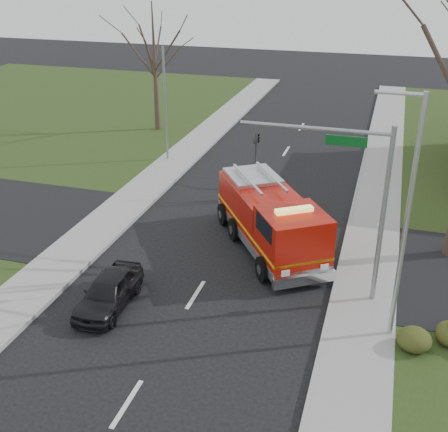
# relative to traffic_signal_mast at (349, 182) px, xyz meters

# --- Properties ---
(ground) EXTENTS (120.00, 120.00, 0.00)m
(ground) POSITION_rel_traffic_signal_mast_xyz_m (-5.21, -1.50, -4.71)
(ground) COLOR black
(ground) RESTS_ON ground
(sidewalk_right) EXTENTS (2.40, 80.00, 0.15)m
(sidewalk_right) POSITION_rel_traffic_signal_mast_xyz_m (0.99, -1.50, -4.63)
(sidewalk_right) COLOR gray
(sidewalk_right) RESTS_ON ground
(sidewalk_left) EXTENTS (2.40, 80.00, 0.15)m
(sidewalk_left) POSITION_rel_traffic_signal_mast_xyz_m (-11.41, -1.50, -4.63)
(sidewalk_left) COLOR gray
(sidewalk_left) RESTS_ON ground
(hedge_corner) EXTENTS (2.80, 2.00, 0.90)m
(hedge_corner) POSITION_rel_traffic_signal_mast_xyz_m (3.79, -2.50, -4.13)
(hedge_corner) COLOR #303A15
(hedge_corner) RESTS_ON lawn_right
(bare_tree_left) EXTENTS (4.50, 4.50, 9.00)m
(bare_tree_left) POSITION_rel_traffic_signal_mast_xyz_m (-15.21, 18.50, 0.86)
(bare_tree_left) COLOR #33251E
(bare_tree_left) RESTS_ON ground
(traffic_signal_mast) EXTENTS (5.29, 0.18, 6.80)m
(traffic_signal_mast) POSITION_rel_traffic_signal_mast_xyz_m (0.00, 0.00, 0.00)
(traffic_signal_mast) COLOR gray
(traffic_signal_mast) RESTS_ON ground
(streetlight_pole) EXTENTS (1.48, 0.16, 8.40)m
(streetlight_pole) POSITION_rel_traffic_signal_mast_xyz_m (1.93, -2.00, -0.16)
(streetlight_pole) COLOR #B7BABF
(streetlight_pole) RESTS_ON ground
(utility_pole_far) EXTENTS (0.14, 0.14, 7.00)m
(utility_pole_far) POSITION_rel_traffic_signal_mast_xyz_m (-12.01, 12.50, -1.21)
(utility_pole_far) COLOR gray
(utility_pole_far) RESTS_ON ground
(fire_engine) EXTENTS (6.19, 7.54, 2.98)m
(fire_engine) POSITION_rel_traffic_signal_mast_xyz_m (-3.29, 2.98, -3.36)
(fire_engine) COLOR #AD1208
(fire_engine) RESTS_ON ground
(parked_car_maroon) EXTENTS (1.65, 3.81, 1.28)m
(parked_car_maroon) POSITION_rel_traffic_signal_mast_xyz_m (-8.01, -3.11, -4.07)
(parked_car_maroon) COLOR black
(parked_car_maroon) RESTS_ON ground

